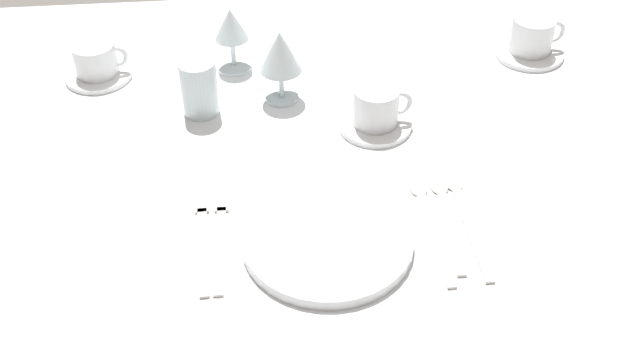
{
  "coord_description": "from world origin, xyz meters",
  "views": [
    {
      "loc": [
        -0.1,
        -1.01,
        1.56
      ],
      "look_at": [
        -0.02,
        -0.1,
        0.76
      ],
      "focal_mm": 43.77,
      "sensor_mm": 36.0,
      "label": 1
    }
  ],
  "objects_px": {
    "spoon_dessert": "(446,212)",
    "wine_glass_centre": "(280,54)",
    "fork_outer": "(221,237)",
    "wine_glass_left": "(231,29)",
    "drink_tumbler": "(199,90)",
    "coffee_cup_right": "(533,34)",
    "spoon_soup": "(428,217)",
    "fork_inner": "(203,238)",
    "dinner_plate": "(328,240)",
    "coffee_cup_far": "(377,106)",
    "coffee_cup_left": "(96,58)",
    "spoon_tea": "(464,212)"
  },
  "relations": [
    {
      "from": "spoon_tea",
      "to": "coffee_cup_right",
      "type": "xyz_separation_m",
      "value": [
        0.23,
        0.44,
        0.04
      ]
    },
    {
      "from": "spoon_soup",
      "to": "coffee_cup_far",
      "type": "height_order",
      "value": "coffee_cup_far"
    },
    {
      "from": "dinner_plate",
      "to": "fork_outer",
      "type": "distance_m",
      "value": 0.16
    },
    {
      "from": "fork_inner",
      "to": "spoon_dessert",
      "type": "height_order",
      "value": "spoon_dessert"
    },
    {
      "from": "dinner_plate",
      "to": "fork_inner",
      "type": "relative_size",
      "value": 1.2
    },
    {
      "from": "coffee_cup_right",
      "to": "coffee_cup_far",
      "type": "bearing_deg",
      "value": -148.5
    },
    {
      "from": "coffee_cup_left",
      "to": "drink_tumbler",
      "type": "bearing_deg",
      "value": -33.66
    },
    {
      "from": "fork_outer",
      "to": "wine_glass_left",
      "type": "relative_size",
      "value": 1.67
    },
    {
      "from": "dinner_plate",
      "to": "fork_outer",
      "type": "relative_size",
      "value": 1.21
    },
    {
      "from": "fork_outer",
      "to": "coffee_cup_right",
      "type": "bearing_deg",
      "value": 37.0
    },
    {
      "from": "spoon_tea",
      "to": "coffee_cup_left",
      "type": "xyz_separation_m",
      "value": [
        -0.6,
        0.43,
        0.04
      ]
    },
    {
      "from": "wine_glass_left",
      "to": "fork_inner",
      "type": "bearing_deg",
      "value": -96.28
    },
    {
      "from": "coffee_cup_far",
      "to": "wine_glass_left",
      "type": "height_order",
      "value": "wine_glass_left"
    },
    {
      "from": "fork_outer",
      "to": "wine_glass_left",
      "type": "height_order",
      "value": "wine_glass_left"
    },
    {
      "from": "wine_glass_left",
      "to": "drink_tumbler",
      "type": "distance_m",
      "value": 0.16
    },
    {
      "from": "wine_glass_centre",
      "to": "fork_inner",
      "type": "bearing_deg",
      "value": -111.37
    },
    {
      "from": "spoon_dessert",
      "to": "coffee_cup_far",
      "type": "height_order",
      "value": "coffee_cup_far"
    },
    {
      "from": "spoon_soup",
      "to": "fork_outer",
      "type": "bearing_deg",
      "value": -177.77
    },
    {
      "from": "wine_glass_left",
      "to": "drink_tumbler",
      "type": "xyz_separation_m",
      "value": [
        -0.06,
        -0.14,
        -0.04
      ]
    },
    {
      "from": "wine_glass_centre",
      "to": "spoon_soup",
      "type": "bearing_deg",
      "value": -58.74
    },
    {
      "from": "coffee_cup_far",
      "to": "coffee_cup_right",
      "type": "bearing_deg",
      "value": 31.5
    },
    {
      "from": "fork_outer",
      "to": "wine_glass_centre",
      "type": "xyz_separation_m",
      "value": [
        0.11,
        0.35,
        0.09
      ]
    },
    {
      "from": "dinner_plate",
      "to": "spoon_dessert",
      "type": "xyz_separation_m",
      "value": [
        0.19,
        0.05,
        -0.01
      ]
    },
    {
      "from": "spoon_soup",
      "to": "coffee_cup_right",
      "type": "xyz_separation_m",
      "value": [
        0.29,
        0.44,
        0.04
      ]
    },
    {
      "from": "coffee_cup_left",
      "to": "wine_glass_left",
      "type": "distance_m",
      "value": 0.26
    },
    {
      "from": "spoon_soup",
      "to": "wine_glass_left",
      "type": "relative_size",
      "value": 1.84
    },
    {
      "from": "dinner_plate",
      "to": "coffee_cup_far",
      "type": "bearing_deg",
      "value": 67.92
    },
    {
      "from": "wine_glass_centre",
      "to": "wine_glass_left",
      "type": "distance_m",
      "value": 0.14
    },
    {
      "from": "drink_tumbler",
      "to": "spoon_soup",
      "type": "bearing_deg",
      "value": -41.63
    },
    {
      "from": "coffee_cup_left",
      "to": "coffee_cup_far",
      "type": "xyz_separation_m",
      "value": [
        0.5,
        -0.2,
        0.0
      ]
    },
    {
      "from": "coffee_cup_right",
      "to": "wine_glass_centre",
      "type": "xyz_separation_m",
      "value": [
        -0.49,
        -0.11,
        0.05
      ]
    },
    {
      "from": "spoon_soup",
      "to": "dinner_plate",
      "type": "bearing_deg",
      "value": -166.08
    },
    {
      "from": "dinner_plate",
      "to": "coffee_cup_right",
      "type": "xyz_separation_m",
      "value": [
        0.45,
        0.48,
        0.04
      ]
    },
    {
      "from": "spoon_tea",
      "to": "spoon_dessert",
      "type": "bearing_deg",
      "value": 173.03
    },
    {
      "from": "wine_glass_left",
      "to": "fork_outer",
      "type": "bearing_deg",
      "value": -93.06
    },
    {
      "from": "spoon_soup",
      "to": "wine_glass_left",
      "type": "bearing_deg",
      "value": 122.8
    },
    {
      "from": "coffee_cup_right",
      "to": "drink_tumbler",
      "type": "relative_size",
      "value": 1.03
    },
    {
      "from": "coffee_cup_right",
      "to": "coffee_cup_left",
      "type": "bearing_deg",
      "value": -179.79
    },
    {
      "from": "fork_inner",
      "to": "coffee_cup_far",
      "type": "relative_size",
      "value": 2.05
    },
    {
      "from": "spoon_dessert",
      "to": "wine_glass_centre",
      "type": "distance_m",
      "value": 0.41
    },
    {
      "from": "fork_inner",
      "to": "spoon_dessert",
      "type": "xyz_separation_m",
      "value": [
        0.37,
        0.02,
        0.0
      ]
    },
    {
      "from": "fork_inner",
      "to": "spoon_dessert",
      "type": "bearing_deg",
      "value": 3.36
    },
    {
      "from": "wine_glass_centre",
      "to": "drink_tumbler",
      "type": "height_order",
      "value": "wine_glass_centre"
    },
    {
      "from": "spoon_dessert",
      "to": "drink_tumbler",
      "type": "distance_m",
      "value": 0.48
    },
    {
      "from": "spoon_soup",
      "to": "coffee_cup_far",
      "type": "relative_size",
      "value": 2.24
    },
    {
      "from": "coffee_cup_left",
      "to": "wine_glass_left",
      "type": "height_order",
      "value": "wine_glass_left"
    },
    {
      "from": "fork_inner",
      "to": "spoon_dessert",
      "type": "distance_m",
      "value": 0.37
    },
    {
      "from": "fork_inner",
      "to": "wine_glass_left",
      "type": "distance_m",
      "value": 0.47
    },
    {
      "from": "wine_glass_left",
      "to": "spoon_dessert",
      "type": "bearing_deg",
      "value": -54.07
    },
    {
      "from": "dinner_plate",
      "to": "coffee_cup_left",
      "type": "xyz_separation_m",
      "value": [
        -0.38,
        0.48,
        0.03
      ]
    }
  ]
}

